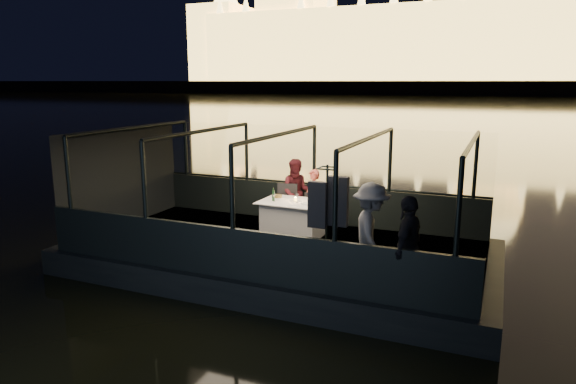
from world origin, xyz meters
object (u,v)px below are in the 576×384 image
at_px(chair_port_left, 284,209).
at_px(person_man_maroon, 297,194).
at_px(coat_stand, 326,229).
at_px(passenger_stripe, 371,233).
at_px(chair_port_right, 310,211).
at_px(passenger_dark, 408,245).
at_px(person_woman_coral, 313,196).
at_px(dining_table_central, 293,218).
at_px(wine_bottle, 273,194).

height_order(chair_port_left, person_man_maroon, person_man_maroon).
bearing_deg(coat_stand, passenger_stripe, 19.40).
bearing_deg(person_man_maroon, chair_port_right, -56.07).
xyz_separation_m(passenger_stripe, passenger_dark, (0.68, -0.39, 0.00)).
distance_m(coat_stand, passenger_stripe, 0.74).
bearing_deg(person_woman_coral, chair_port_right, -71.12).
xyz_separation_m(dining_table_central, passenger_dark, (2.89, -2.36, 0.47)).
xyz_separation_m(chair_port_right, wine_bottle, (-0.62, -0.64, 0.47)).
relative_size(dining_table_central, chair_port_left, 1.46).
bearing_deg(wine_bottle, person_woman_coral, 53.19).
height_order(chair_port_right, person_man_maroon, person_man_maroon).
bearing_deg(wine_bottle, coat_stand, -47.42).
bearing_deg(person_man_maroon, coat_stand, -82.17).
relative_size(dining_table_central, passenger_dark, 0.88).
bearing_deg(chair_port_right, passenger_stripe, -75.42).
distance_m(person_man_maroon, passenger_dark, 4.48).
height_order(person_woman_coral, passenger_stripe, passenger_stripe).
bearing_deg(dining_table_central, chair_port_left, 132.95).
distance_m(chair_port_left, passenger_stripe, 3.59).
relative_size(chair_port_left, person_man_maroon, 0.64).
bearing_deg(chair_port_right, wine_bottle, -158.32).
bearing_deg(passenger_dark, dining_table_central, -120.92).
bearing_deg(dining_table_central, wine_bottle, -165.33).
relative_size(chair_port_right, person_man_maroon, 0.53).
distance_m(passenger_stripe, wine_bottle, 3.22).
height_order(chair_port_left, chair_port_right, chair_port_left).
xyz_separation_m(dining_table_central, person_man_maroon, (-0.25, 0.83, 0.36)).
distance_m(coat_stand, person_man_maroon, 3.52).
distance_m(chair_port_right, wine_bottle, 1.01).
xyz_separation_m(dining_table_central, person_woman_coral, (0.20, 0.73, 0.36)).
height_order(dining_table_central, wine_bottle, wine_bottle).
xyz_separation_m(chair_port_right, coat_stand, (1.31, -2.75, 0.45)).
bearing_deg(chair_port_right, chair_port_left, 163.29).
bearing_deg(chair_port_left, passenger_stripe, -56.49).
relative_size(coat_stand, passenger_stripe, 1.17).
distance_m(chair_port_right, person_woman_coral, 0.36).
relative_size(chair_port_right, person_woman_coral, 0.61).
xyz_separation_m(dining_table_central, wine_bottle, (-0.43, -0.11, 0.53)).
relative_size(person_woman_coral, wine_bottle, 4.78).
bearing_deg(passenger_dark, coat_stand, -87.59).
relative_size(person_man_maroon, wine_bottle, 5.47).
xyz_separation_m(dining_table_central, passenger_stripe, (2.21, -1.97, 0.47)).
bearing_deg(person_man_maroon, person_woman_coral, -35.25).
height_order(passenger_dark, wine_bottle, passenger_dark).
xyz_separation_m(person_man_maroon, passenger_stripe, (2.46, -2.80, 0.10)).
distance_m(chair_port_left, coat_stand, 3.32).
bearing_deg(passenger_stripe, person_man_maroon, 19.46).
bearing_deg(person_woman_coral, passenger_stripe, -33.21).
bearing_deg(dining_table_central, passenger_stripe, -41.76).
relative_size(dining_table_central, passenger_stripe, 0.85).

